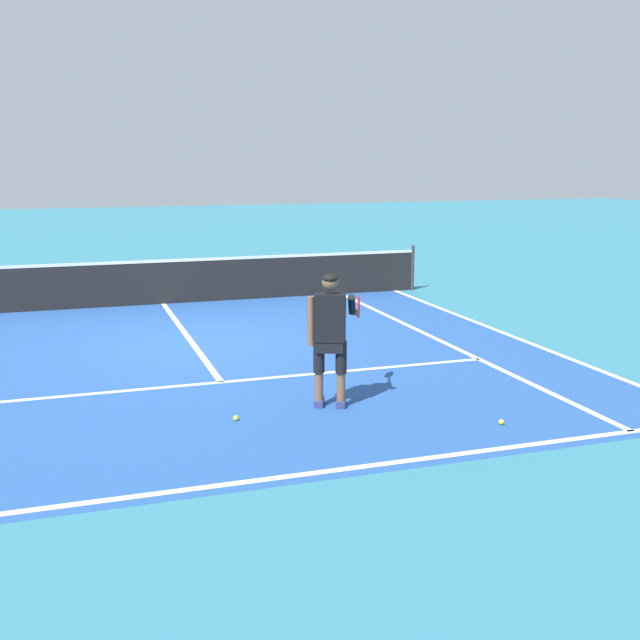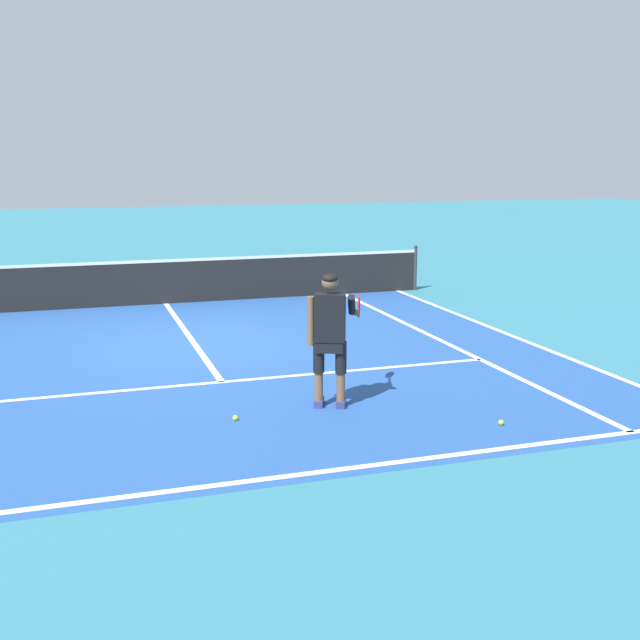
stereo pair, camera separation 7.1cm
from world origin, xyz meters
TOP-DOWN VIEW (x-y plane):
  - ground_plane at (0.00, 0.00)m, footprint 80.00×80.00m
  - court_inner_surface at (0.00, -0.99)m, footprint 10.98×10.30m
  - line_baseline at (0.00, -5.95)m, footprint 10.98×0.10m
  - line_service at (0.00, -2.44)m, footprint 8.23×0.10m
  - line_centre_service at (0.00, 0.76)m, footprint 0.10×6.40m
  - line_singles_right at (4.12, -0.99)m, footprint 0.10×9.90m
  - line_doubles_right at (5.49, -0.99)m, footprint 0.10×9.90m
  - tennis_net at (0.00, 3.96)m, footprint 11.96×0.08m
  - tennis_player at (1.12, -3.94)m, footprint 0.97×0.98m
  - tennis_ball_near_feet at (2.81, -5.26)m, footprint 0.07×0.07m
  - tennis_ball_by_baseline at (-0.16, -4.12)m, footprint 0.07×0.07m

SIDE VIEW (x-z plane):
  - ground_plane at x=0.00m, z-range 0.00..0.00m
  - court_inner_surface at x=0.00m, z-range 0.00..0.00m
  - line_baseline at x=0.00m, z-range 0.00..0.01m
  - line_service at x=0.00m, z-range 0.00..0.01m
  - line_centre_service at x=0.00m, z-range 0.00..0.01m
  - line_singles_right at x=4.12m, z-range 0.00..0.01m
  - line_doubles_right at x=5.49m, z-range 0.00..0.01m
  - tennis_ball_near_feet at x=2.81m, z-range 0.00..0.07m
  - tennis_ball_by_baseline at x=-0.16m, z-range 0.00..0.07m
  - tennis_net at x=0.00m, z-range -0.04..1.03m
  - tennis_player at x=1.12m, z-range 0.13..1.85m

